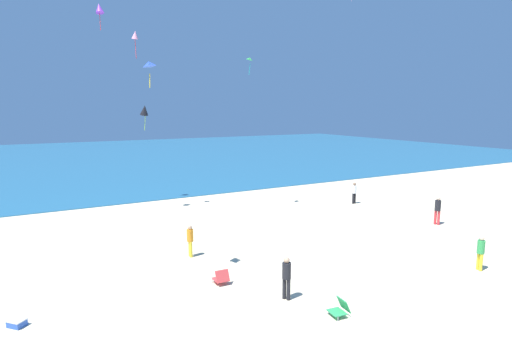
{
  "coord_description": "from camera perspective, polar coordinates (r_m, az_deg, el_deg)",
  "views": [
    {
      "loc": [
        -9.55,
        -8.13,
        6.63
      ],
      "look_at": [
        0.0,
        8.94,
        3.32
      ],
      "focal_mm": 29.17,
      "sensor_mm": 36.0,
      "label": 1
    }
  ],
  "objects": [
    {
      "name": "person_1",
      "position": [
        26.17,
        23.65,
        -3.73
      ],
      "size": [
        0.41,
        0.41,
        1.66
      ],
      "rotation": [
        0.0,
        0.0,
        0.29
      ],
      "color": "red",
      "rests_on": "ground_plane"
    },
    {
      "name": "kite_green",
      "position": [
        26.79,
        -0.86,
        16.13
      ],
      "size": [
        0.55,
        0.54,
        1.09
      ],
      "rotation": [
        0.0,
        0.0,
        0.76
      ],
      "color": "green"
    },
    {
      "name": "kite_black",
      "position": [
        27.29,
        -15.06,
        9.1
      ],
      "size": [
        0.65,
        0.75,
        1.63
      ],
      "rotation": [
        0.0,
        0.0,
        0.24
      ],
      "color": "black"
    },
    {
      "name": "kite_blue",
      "position": [
        15.66,
        -14.5,
        15.0
      ],
      "size": [
        0.53,
        0.6,
        0.94
      ],
      "rotation": [
        0.0,
        0.0,
        4.32
      ],
      "color": "blue"
    },
    {
      "name": "kite_purple",
      "position": [
        30.18,
        -20.7,
        21.06
      ],
      "size": [
        0.62,
        0.73,
        1.71
      ],
      "rotation": [
        0.0,
        0.0,
        3.33
      ],
      "color": "purple"
    },
    {
      "name": "person_2",
      "position": [
        19.15,
        -9.02,
        -8.08
      ],
      "size": [
        0.31,
        0.31,
        1.47
      ],
      "rotation": [
        0.0,
        0.0,
        6.22
      ],
      "color": "yellow",
      "rests_on": "ground_plane"
    },
    {
      "name": "person_3",
      "position": [
        14.92,
        4.21,
        -13.01
      ],
      "size": [
        0.41,
        0.41,
        1.55
      ],
      "rotation": [
        0.0,
        0.0,
        3.56
      ],
      "color": "black",
      "rests_on": "ground_plane"
    },
    {
      "name": "kite_pink",
      "position": [
        27.5,
        -16.26,
        18.41
      ],
      "size": [
        0.57,
        0.59,
        1.64
      ],
      "rotation": [
        0.0,
        0.0,
        3.74
      ],
      "color": "pink"
    },
    {
      "name": "beach_chair_mid_beach",
      "position": [
        14.34,
        11.48,
        -16.98
      ],
      "size": [
        0.65,
        0.6,
        0.59
      ],
      "rotation": [
        0.0,
        0.0,
        3.04
      ],
      "color": "#2D9956",
      "rests_on": "ground_plane"
    },
    {
      "name": "ocean_water",
      "position": [
        60.49,
        -19.98,
        2.77
      ],
      "size": [
        120.0,
        60.0,
        0.05
      ],
      "primitive_type": "cube",
      "color": "#236084",
      "rests_on": "ground_plane"
    },
    {
      "name": "person_4",
      "position": [
        19.72,
        28.44,
        -8.62
      ],
      "size": [
        0.37,
        0.37,
        1.48
      ],
      "rotation": [
        0.0,
        0.0,
        2.83
      ],
      "color": "yellow",
      "rests_on": "ground_plane"
    },
    {
      "name": "beach_chair_far_left",
      "position": [
        16.36,
        -4.79,
        -13.32
      ],
      "size": [
        0.56,
        0.64,
        0.59
      ],
      "rotation": [
        0.0,
        0.0,
        1.52
      ],
      "color": "#D13D3D",
      "rests_on": "ground_plane"
    },
    {
      "name": "cooler_box",
      "position": [
        15.43,
        -29.96,
        -16.71
      ],
      "size": [
        0.62,
        0.63,
        0.23
      ],
      "rotation": [
        0.0,
        0.0,
        5.45
      ],
      "color": "#2D56B7",
      "rests_on": "ground_plane"
    },
    {
      "name": "person_5",
      "position": [
        30.09,
        13.32,
        -1.68
      ],
      "size": [
        0.3,
        0.3,
        1.51
      ],
      "rotation": [
        0.0,
        0.0,
        4.7
      ],
      "color": "black",
      "rests_on": "ground_plane"
    },
    {
      "name": "ground_plane",
      "position": [
        21.54,
        -1.39,
        -8.31
      ],
      "size": [
        120.0,
        120.0,
        0.0
      ],
      "primitive_type": "plane",
      "color": "beige"
    }
  ]
}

